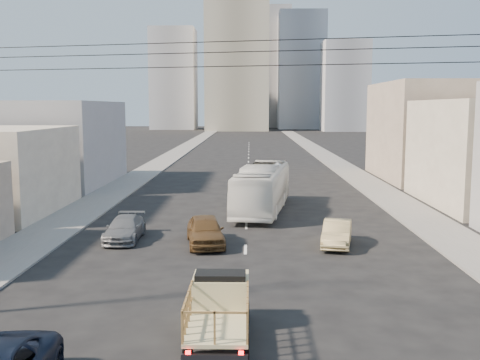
{
  "coord_description": "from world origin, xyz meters",
  "views": [
    {
      "loc": [
        0.23,
        -14.81,
        7.43
      ],
      "look_at": [
        -0.31,
        15.48,
        3.5
      ],
      "focal_mm": 42.0,
      "sensor_mm": 36.0,
      "label": 1
    }
  ],
  "objects_px": {
    "flatbed_pickup": "(219,304)",
    "city_bus": "(262,188)",
    "sedan_brown": "(205,231)",
    "sedan_grey": "(125,229)",
    "sedan_tan": "(337,233)"
  },
  "relations": [
    {
      "from": "sedan_brown",
      "to": "sedan_grey",
      "type": "xyz_separation_m",
      "value": [
        -4.63,
        1.07,
        -0.15
      ]
    },
    {
      "from": "sedan_brown",
      "to": "sedan_tan",
      "type": "bearing_deg",
      "value": -8.99
    },
    {
      "from": "city_bus",
      "to": "sedan_grey",
      "type": "distance_m",
      "value": 12.11
    },
    {
      "from": "city_bus",
      "to": "sedan_grey",
      "type": "height_order",
      "value": "city_bus"
    },
    {
      "from": "flatbed_pickup",
      "to": "city_bus",
      "type": "bearing_deg",
      "value": 85.25
    },
    {
      "from": "sedan_brown",
      "to": "sedan_grey",
      "type": "bearing_deg",
      "value": 158.1
    },
    {
      "from": "city_bus",
      "to": "sedan_tan",
      "type": "distance_m",
      "value": 10.93
    },
    {
      "from": "city_bus",
      "to": "sedan_grey",
      "type": "bearing_deg",
      "value": -122.36
    },
    {
      "from": "sedan_grey",
      "to": "city_bus",
      "type": "bearing_deg",
      "value": 48.16
    },
    {
      "from": "city_bus",
      "to": "sedan_grey",
      "type": "xyz_separation_m",
      "value": [
        -7.93,
        -9.09,
        -1.02
      ]
    },
    {
      "from": "flatbed_pickup",
      "to": "sedan_grey",
      "type": "bearing_deg",
      "value": 114.45
    },
    {
      "from": "flatbed_pickup",
      "to": "city_bus",
      "type": "distance_m",
      "value": 22.52
    },
    {
      "from": "sedan_tan",
      "to": "sedan_grey",
      "type": "height_order",
      "value": "sedan_tan"
    },
    {
      "from": "flatbed_pickup",
      "to": "sedan_brown",
      "type": "bearing_deg",
      "value": 96.67
    },
    {
      "from": "sedan_brown",
      "to": "sedan_tan",
      "type": "distance_m",
      "value": 7.13
    }
  ]
}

